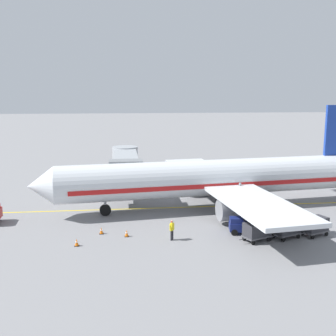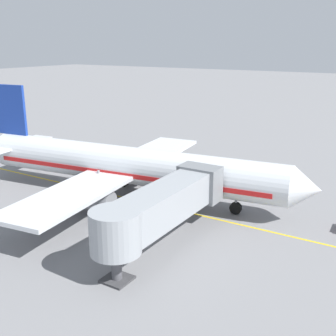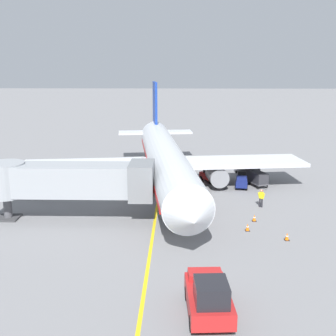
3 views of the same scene
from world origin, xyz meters
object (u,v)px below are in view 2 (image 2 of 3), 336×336
(parked_airliner, at_px, (126,166))
(baggage_tug_trailing, at_px, (164,169))
(baggage_cart_third_in_train, at_px, (130,158))
(jet_bridge, at_px, (162,205))
(safety_cone_nose_left, at_px, (283,189))
(safety_cone_wing_tip, at_px, (258,194))
(baggage_cart_second_in_train, at_px, (148,160))
(baggage_tug_lead, at_px, (132,172))
(ground_crew_wing_walker, at_px, (215,173))
(baggage_cart_front, at_px, (168,162))
(safety_cone_nose_right, at_px, (242,187))

(parked_airliner, distance_m, baggage_tug_trailing, 8.52)
(baggage_tug_trailing, bearing_deg, baggage_cart_third_in_train, -100.91)
(parked_airliner, relative_size, jet_bridge, 2.63)
(baggage_tug_trailing, bearing_deg, safety_cone_nose_left, 95.80)
(baggage_cart_third_in_train, xyz_separation_m, safety_cone_wing_tip, (2.40, 18.01, -0.66))
(baggage_cart_second_in_train, xyz_separation_m, baggage_cart_third_in_train, (0.33, -2.64, 0.00))
(baggage_tug_trailing, xyz_separation_m, baggage_cart_second_in_train, (-1.47, -3.27, 0.24))
(baggage_tug_lead, height_order, ground_crew_wing_walker, ground_crew_wing_walker)
(parked_airliner, xyz_separation_m, safety_cone_nose_left, (-9.54, 13.32, -2.90))
(baggage_cart_front, height_order, baggage_cart_second_in_train, same)
(baggage_cart_front, distance_m, safety_cone_nose_left, 14.53)
(ground_crew_wing_walker, distance_m, safety_cone_nose_left, 7.69)
(safety_cone_nose_right, bearing_deg, ground_crew_wing_walker, -108.60)
(jet_bridge, distance_m, safety_cone_nose_right, 15.81)
(parked_airliner, xyz_separation_m, baggage_cart_third_in_train, (-9.27, -6.49, -2.24))
(baggage_cart_front, relative_size, baggage_cart_third_in_train, 1.00)
(baggage_cart_third_in_train, xyz_separation_m, safety_cone_nose_left, (-0.27, 19.81, -0.66))
(baggage_cart_second_in_train, distance_m, safety_cone_wing_tip, 15.63)
(jet_bridge, xyz_separation_m, baggage_cart_second_in_train, (-17.30, -13.12, -2.51))
(baggage_tug_lead, relative_size, baggage_cart_front, 0.94)
(parked_airliner, distance_m, baggage_cart_third_in_train, 11.54)
(baggage_tug_lead, height_order, baggage_cart_second_in_train, baggage_tug_lead)
(jet_bridge, relative_size, safety_cone_nose_left, 24.03)
(baggage_tug_lead, height_order, baggage_tug_trailing, same)
(baggage_cart_second_in_train, xyz_separation_m, safety_cone_wing_tip, (2.73, 15.37, -0.66))
(parked_airliner, height_order, baggage_cart_third_in_train, parked_airliner)
(parked_airliner, xyz_separation_m, jet_bridge, (7.71, 9.26, 0.27))
(parked_airliner, relative_size, baggage_cart_third_in_train, 12.69)
(jet_bridge, relative_size, baggage_tug_trailing, 5.35)
(parked_airliner, xyz_separation_m, baggage_cart_second_in_train, (-9.60, -3.86, -2.24))
(ground_crew_wing_walker, bearing_deg, baggage_cart_third_in_train, -91.17)
(safety_cone_wing_tip, bearing_deg, baggage_cart_third_in_train, -97.59)
(baggage_cart_second_in_train, distance_m, baggage_cart_third_in_train, 2.66)
(parked_airliner, relative_size, baggage_cart_front, 12.69)
(parked_airliner, relative_size, safety_cone_wing_tip, 63.27)
(ground_crew_wing_walker, relative_size, safety_cone_nose_right, 2.86)
(baggage_cart_third_in_train, xyz_separation_m, ground_crew_wing_walker, (0.25, 12.16, 0.00))
(jet_bridge, height_order, baggage_tug_lead, jet_bridge)
(baggage_cart_second_in_train, bearing_deg, baggage_tug_trailing, 65.86)
(safety_cone_nose_left, xyz_separation_m, safety_cone_wing_tip, (2.67, -1.80, 0.00))
(jet_bridge, relative_size, baggage_cart_front, 4.82)
(baggage_cart_second_in_train, relative_size, safety_cone_nose_right, 4.98)
(parked_airliner, distance_m, safety_cone_wing_tip, 13.72)
(ground_crew_wing_walker, height_order, safety_cone_nose_left, ground_crew_wing_walker)
(baggage_cart_third_in_train, bearing_deg, baggage_tug_trailing, 79.09)
(safety_cone_wing_tip, bearing_deg, baggage_tug_trailing, -95.94)
(baggage_tug_trailing, bearing_deg, safety_cone_wing_tip, 84.06)
(baggage_cart_second_in_train, distance_m, safety_cone_nose_left, 17.19)
(baggage_tug_trailing, bearing_deg, baggage_cart_front, -162.11)
(baggage_tug_trailing, distance_m, baggage_cart_front, 1.98)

